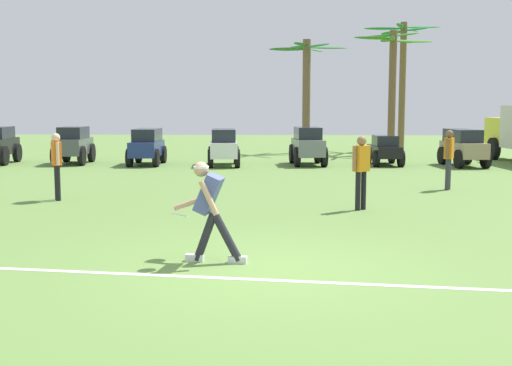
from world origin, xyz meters
TOP-DOWN VIEW (x-y plane):
  - ground_plane at (0.00, 0.00)m, footprint 80.00×80.00m
  - field_line_paint at (0.00, -0.55)m, footprint 18.06×2.27m
  - frisbee_thrower at (-0.78, 0.37)m, footprint 1.08×0.56m
  - frisbee_in_flight at (-1.23, 0.63)m, footprint 0.34×0.34m
  - teammate_near_sideline at (4.57, 8.42)m, footprint 0.33×0.48m
  - teammate_midfield at (1.89, 5.04)m, footprint 0.41×0.39m
  - teammate_deep at (-4.99, 6.15)m, footprint 0.33×0.47m
  - parked_car_slot_b at (-7.69, 15.55)m, footprint 1.31×2.41m
  - parked_car_slot_c at (-4.82, 15.25)m, footprint 1.21×2.43m
  - parked_car_slot_d at (-1.93, 15.04)m, footprint 1.36×2.48m
  - parked_car_slot_e at (1.17, 15.42)m, footprint 1.39×2.44m
  - parked_car_slot_f at (4.02, 15.52)m, footprint 1.19×2.24m
  - parked_car_slot_g at (6.81, 15.17)m, footprint 1.38×2.49m
  - palm_tree_far_left at (1.34, 21.71)m, footprint 3.66×3.18m
  - palm_tree_left_of_centre at (5.18, 21.11)m, footprint 3.73×3.07m
  - palm_tree_right_of_centre at (6.09, 23.62)m, footprint 3.74×3.28m

SIDE VIEW (x-z plane):
  - ground_plane at x=0.00m, z-range 0.00..0.00m
  - field_line_paint at x=0.00m, z-range 0.00..0.01m
  - parked_car_slot_f at x=4.02m, z-range 0.01..1.11m
  - frisbee_in_flight at x=-1.23m, z-range 0.57..0.67m
  - parked_car_slot_c at x=-4.82m, z-range 0.05..1.39m
  - parked_car_slot_d at x=-1.93m, z-range 0.05..1.39m
  - parked_car_slot_g at x=6.81m, z-range 0.05..1.39m
  - parked_car_slot_b at x=-7.69m, z-range 0.04..1.44m
  - parked_car_slot_e at x=1.17m, z-range 0.04..1.44m
  - frisbee_thrower at x=-0.78m, z-range 0.09..1.50m
  - teammate_near_sideline at x=4.57m, z-range 0.16..1.72m
  - teammate_midfield at x=1.89m, z-range 0.16..1.72m
  - teammate_deep at x=-4.99m, z-range 0.16..1.72m
  - palm_tree_far_left at x=1.34m, z-range 0.49..5.72m
  - palm_tree_left_of_centre at x=5.18m, z-range 0.62..6.17m
  - palm_tree_right_of_centre at x=6.09m, z-range 0.67..6.89m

